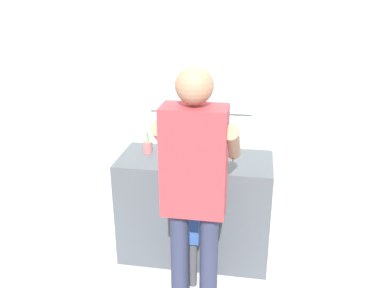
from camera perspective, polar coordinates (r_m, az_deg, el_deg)
ground_plane at (r=3.37m, az=-0.44°, el=-17.85°), size 14.00×14.00×0.00m
back_wall at (r=3.33m, az=1.33°, el=7.71°), size 4.40×0.10×2.70m
vanity_cabinet at (r=3.37m, az=0.42°, el=-8.90°), size 1.21×0.54×0.87m
sink_basin at (r=3.14m, az=0.39°, el=-1.25°), size 0.39×0.39×0.11m
faucet at (r=3.35m, az=1.02°, el=0.63°), size 0.18×0.14×0.18m
toothbrush_cup at (r=3.29m, az=-6.28°, el=-0.36°), size 0.07×0.07×0.21m
child_toddler at (r=2.99m, az=-0.80°, el=-11.39°), size 0.26×0.26×0.86m
adult_parent at (r=2.52m, az=0.37°, el=-4.50°), size 0.53×0.56×1.72m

